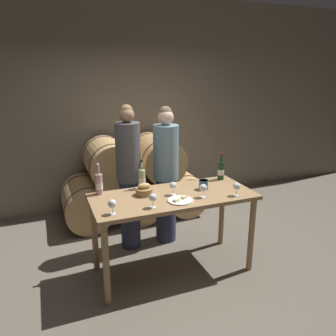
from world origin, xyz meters
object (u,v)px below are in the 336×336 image
at_px(tasting_table, 173,205).
at_px(wine_glass_right, 203,188).
at_px(blue_crock, 204,184).
at_px(wine_glass_far_right, 237,187).
at_px(cheese_plate, 180,200).
at_px(person_left, 129,177).
at_px(wine_bottle_red, 221,170).
at_px(wine_bottle_rose, 99,184).
at_px(person_right, 166,174).
at_px(wine_glass_left, 153,198).
at_px(bread_basket, 144,190).
at_px(wine_glass_far_left, 112,204).
at_px(wine_glass_center, 173,186).
at_px(wine_bottle_white, 142,179).

relative_size(tasting_table, wine_glass_right, 12.06).
distance_m(blue_crock, wine_glass_far_right, 0.37).
bearing_deg(cheese_plate, person_left, 109.08).
bearing_deg(wine_bottle_red, wine_bottle_rose, 178.25).
bearing_deg(wine_glass_right, person_left, 123.15).
bearing_deg(tasting_table, blue_crock, 6.17).
bearing_deg(tasting_table, person_right, 75.14).
bearing_deg(wine_glass_left, cheese_plate, 9.74).
distance_m(bread_basket, wine_glass_right, 0.61).
bearing_deg(wine_glass_far_left, wine_glass_center, 18.81).
relative_size(wine_bottle_red, bread_basket, 1.83).
height_order(wine_bottle_white, wine_glass_far_left, wine_bottle_white).
relative_size(person_left, cheese_plate, 6.96).
distance_m(wine_glass_far_left, wine_glass_left, 0.38).
distance_m(tasting_table, wine_glass_center, 0.21).
xyz_separation_m(cheese_plate, wine_glass_far_right, (0.60, -0.07, 0.09)).
bearing_deg(wine_glass_far_right, person_right, 114.42).
bearing_deg(wine_glass_far_left, bread_basket, 40.61).
bearing_deg(wine_glass_left, wine_glass_right, 6.32).
distance_m(wine_bottle_rose, cheese_plate, 0.87).
relative_size(wine_glass_far_left, wine_glass_far_right, 1.00).
distance_m(bread_basket, wine_glass_far_right, 0.95).
distance_m(person_left, blue_crock, 0.92).
distance_m(wine_bottle_red, wine_glass_far_left, 1.49).
xyz_separation_m(wine_bottle_rose, wine_glass_far_right, (1.30, -0.56, -0.01)).
height_order(wine_glass_far_left, wine_glass_center, same).
bearing_deg(person_left, wine_glass_far_left, -113.54).
distance_m(wine_glass_far_left, wine_glass_far_right, 1.28).
relative_size(wine_glass_left, wine_glass_far_right, 1.00).
bearing_deg(bread_basket, wine_glass_center, -22.39).
bearing_deg(cheese_plate, bread_basket, 133.91).
xyz_separation_m(tasting_table, cheese_plate, (0.00, -0.18, 0.12)).
bearing_deg(cheese_plate, wine_glass_left, -170.26).
bearing_deg(bread_basket, wine_bottle_red, 8.64).
height_order(wine_bottle_red, wine_glass_center, wine_bottle_red).
xyz_separation_m(person_left, wine_glass_right, (0.55, -0.84, 0.07)).
bearing_deg(wine_bottle_rose, wine_glass_far_left, -87.97).
bearing_deg(wine_bottle_white, tasting_table, -52.37).
distance_m(blue_crock, wine_glass_far_left, 1.10).
bearing_deg(wine_bottle_rose, bread_basket, -24.58).
bearing_deg(tasting_table, bread_basket, 158.42).
bearing_deg(person_left, tasting_table, -66.32).
bearing_deg(blue_crock, wine_bottle_rose, 166.17).
height_order(wine_bottle_white, bread_basket, wine_bottle_white).
xyz_separation_m(wine_bottle_white, wine_glass_right, (0.50, -0.48, -0.01)).
bearing_deg(cheese_plate, blue_crock, 30.82).
bearing_deg(bread_basket, person_right, 50.57).
bearing_deg(wine_glass_center, person_left, 113.45).
relative_size(cheese_plate, wine_glass_center, 1.80).
xyz_separation_m(person_right, wine_glass_center, (-0.18, -0.67, 0.10)).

